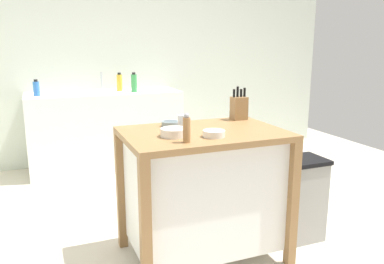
% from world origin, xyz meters
% --- Properties ---
extents(ground_plane, '(6.60, 6.60, 0.00)m').
position_xyz_m(ground_plane, '(0.00, 0.00, 0.00)').
color(ground_plane, beige).
rests_on(ground_plane, ground).
extents(wall_back, '(5.60, 0.10, 2.60)m').
position_xyz_m(wall_back, '(0.00, 2.46, 1.30)').
color(wall_back, silver).
rests_on(wall_back, ground).
extents(kitchen_island, '(1.05, 0.72, 0.89)m').
position_xyz_m(kitchen_island, '(-0.08, -0.14, 0.50)').
color(kitchen_island, olive).
rests_on(kitchen_island, ground).
extents(knife_block, '(0.11, 0.09, 0.25)m').
position_xyz_m(knife_block, '(0.32, 0.12, 0.98)').
color(knife_block, olive).
rests_on(knife_block, kitchen_island).
extents(bowl_ceramic_wide, '(0.14, 0.14, 0.04)m').
position_xyz_m(bowl_ceramic_wide, '(-0.08, -0.31, 0.92)').
color(bowl_ceramic_wide, silver).
rests_on(bowl_ceramic_wide, kitchen_island).
extents(bowl_stoneware_deep, '(0.16, 0.16, 0.05)m').
position_xyz_m(bowl_stoneware_deep, '(-0.31, -0.21, 0.92)').
color(bowl_stoneware_deep, silver).
rests_on(bowl_stoneware_deep, kitchen_island).
extents(bowl_ceramic_small, '(0.12, 0.12, 0.04)m').
position_xyz_m(bowl_ceramic_small, '(-0.23, 0.08, 0.91)').
color(bowl_ceramic_small, gray).
rests_on(bowl_ceramic_small, kitchen_island).
extents(drinking_cup, '(0.07, 0.07, 0.10)m').
position_xyz_m(drinking_cup, '(-0.20, -0.08, 0.95)').
color(drinking_cup, silver).
rests_on(drinking_cup, kitchen_island).
extents(pepper_grinder, '(0.04, 0.04, 0.17)m').
position_xyz_m(pepper_grinder, '(-0.29, -0.38, 0.98)').
color(pepper_grinder, '#9E7042').
rests_on(pepper_grinder, kitchen_island).
extents(trash_bin, '(0.36, 0.28, 0.63)m').
position_xyz_m(trash_bin, '(0.68, -0.18, 0.32)').
color(trash_bin, gray).
rests_on(trash_bin, ground).
extents(sink_counter, '(1.73, 0.60, 0.90)m').
position_xyz_m(sink_counter, '(-0.35, 2.11, 0.45)').
color(sink_counter, silver).
rests_on(sink_counter, ground).
extents(sink_faucet, '(0.02, 0.02, 0.22)m').
position_xyz_m(sink_faucet, '(-0.35, 2.25, 1.01)').
color(sink_faucet, '#B7BCC1').
rests_on(sink_faucet, sink_counter).
extents(bottle_dish_soap, '(0.07, 0.07, 0.22)m').
position_xyz_m(bottle_dish_soap, '(-0.02, 2.01, 1.00)').
color(bottle_dish_soap, green).
rests_on(bottle_dish_soap, sink_counter).
extents(bottle_hand_soap, '(0.07, 0.07, 0.18)m').
position_xyz_m(bottle_hand_soap, '(-1.07, 2.06, 0.98)').
color(bottle_hand_soap, blue).
rests_on(bottle_hand_soap, sink_counter).
extents(bottle_spray_cleaner, '(0.06, 0.06, 0.22)m').
position_xyz_m(bottle_spray_cleaner, '(-0.15, 2.17, 1.00)').
color(bottle_spray_cleaner, yellow).
rests_on(bottle_spray_cleaner, sink_counter).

